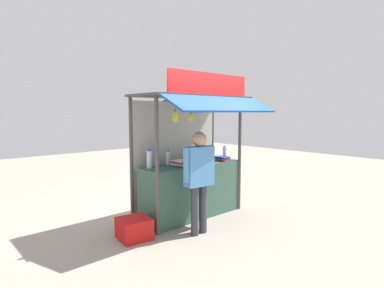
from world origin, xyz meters
name	(u,v)px	position (x,y,z in m)	size (l,w,h in m)	color
ground_plane	(192,216)	(0.00, 0.00, 0.00)	(20.00, 20.00, 0.00)	#9E9384
stall_counter	(192,190)	(0.00, 0.00, 0.48)	(1.92, 0.57, 0.95)	#385B4C
stall_structure	(188,133)	(0.00, 0.10, 1.50)	(2.12, 1.46, 2.49)	#4C4742
water_bottle_mid_right	(197,153)	(0.28, 0.19, 1.09)	(0.08, 0.08, 0.30)	silver
water_bottle_far_right	(168,158)	(-0.38, 0.19, 1.08)	(0.07, 0.07, 0.27)	silver
water_bottle_right	(149,159)	(-0.80, 0.14, 1.10)	(0.09, 0.09, 0.32)	silver
water_bottle_left	(225,152)	(0.86, 0.00, 1.08)	(0.08, 0.08, 0.27)	silver
water_bottle_center	(208,155)	(0.49, 0.08, 1.06)	(0.07, 0.07, 0.23)	silver
magazine_stack_rear_center	(180,163)	(-0.29, -0.03, 1.00)	(0.27, 0.29, 0.10)	black
magazine_stack_far_left	(222,158)	(0.65, -0.12, 0.99)	(0.23, 0.29, 0.08)	green
banana_bunch_inner_right	(175,116)	(-0.69, -0.39, 1.80)	(0.11, 0.11, 0.30)	#332D23
banana_bunch_leftmost	(191,117)	(-0.37, -0.38, 1.78)	(0.09, 0.09, 0.29)	#332D23
vendor_person	(199,173)	(-0.47, -0.67, 0.95)	(0.60, 0.24, 1.57)	#383842
plastic_crate	(134,228)	(-1.31, -0.17, 0.15)	(0.44, 0.44, 0.31)	red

